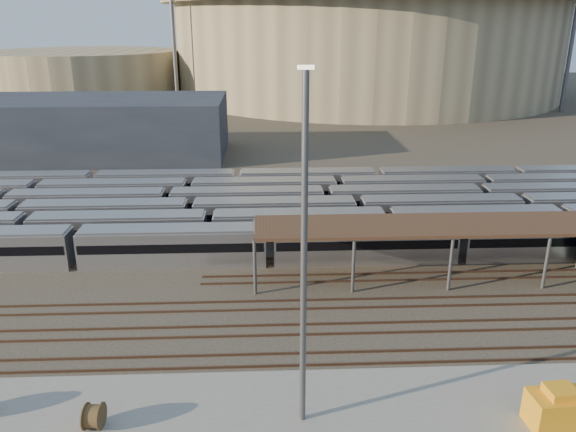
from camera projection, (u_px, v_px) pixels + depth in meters
The scene contains 13 objects.
ground at pixel (348, 299), 48.36m from camera, with size 420.00×420.00×0.00m, color #383026.
apron at pixel (302, 416), 33.99m from camera, with size 50.00×9.00×0.20m, color gray.
subway_trains at pixel (345, 210), 65.29m from camera, with size 126.73×23.90×3.60m.
empty_tracks at pixel (357, 328), 43.62m from camera, with size 170.00×9.62×0.18m.
stadium at pixel (365, 40), 175.81m from camera, with size 124.00×124.00×32.50m.
secondary_arena at pixel (84, 75), 166.07m from camera, with size 56.00×56.00×14.00m, color gray.
service_building at pixel (102, 128), 97.09m from camera, with size 42.00×20.00×10.00m, color #1E232D.
floodlight_0 at pixel (173, 27), 143.91m from camera, with size 4.00×1.00×38.40m.
floodlight_2 at pixel (574, 28), 138.57m from camera, with size 4.00×1.00×38.40m.
floodlight_3 at pixel (254, 25), 191.84m from camera, with size 4.00×1.00×38.40m.
cable_reel_east at pixel (94, 416), 32.60m from camera, with size 1.60×1.60×0.89m, color brown.
yard_light_pole at pixel (304, 260), 30.17m from camera, with size 0.81×0.36×20.53m.
yellow_equipment at pixel (557, 410), 32.72m from camera, with size 3.32×2.08×2.08m, color orange.
Camera 1 is at (-7.05, -42.97, 22.83)m, focal length 35.00 mm.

